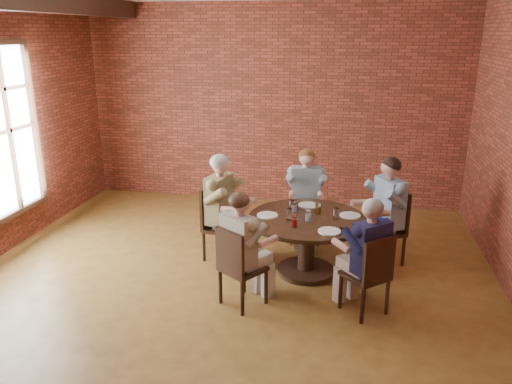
% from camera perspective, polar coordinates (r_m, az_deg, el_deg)
% --- Properties ---
extents(floor, '(7.00, 7.00, 0.00)m').
position_cam_1_polar(floor, '(5.94, -3.88, -11.60)').
color(floor, olive).
rests_on(floor, ground).
extents(wall_back, '(7.00, 0.00, 7.00)m').
position_cam_1_polar(wall_back, '(8.69, 1.80, 9.79)').
color(wall_back, brown).
rests_on(wall_back, ground).
extents(dining_table, '(1.45, 1.45, 0.75)m').
position_cam_1_polar(dining_table, '(6.23, 5.83, -4.80)').
color(dining_table, '#341E11').
rests_on(dining_table, floor).
extents(chair_a, '(0.63, 0.63, 0.98)m').
position_cam_1_polar(chair_a, '(6.76, 15.03, -3.50)').
color(chair_a, '#341E11').
rests_on(chair_a, floor).
extents(diner_a, '(0.90, 0.85, 1.42)m').
position_cam_1_polar(diner_a, '(6.64, 14.45, -2.16)').
color(diner_a, teal).
rests_on(diner_a, floor).
extents(chair_b, '(0.48, 0.48, 0.95)m').
position_cam_1_polar(chair_b, '(7.29, 5.64, -1.49)').
color(chair_b, '#341E11').
rests_on(chair_b, floor).
extents(diner_b, '(0.61, 0.72, 1.35)m').
position_cam_1_polar(diner_b, '(7.15, 5.69, -0.49)').
color(diner_b, gray).
rests_on(diner_b, floor).
extents(chair_c, '(0.56, 0.56, 0.99)m').
position_cam_1_polar(chair_c, '(6.67, -4.41, -3.19)').
color(chair_c, '#341E11').
rests_on(chair_c, floor).
extents(diner_c, '(0.82, 0.72, 1.42)m').
position_cam_1_polar(diner_c, '(6.56, -3.68, -1.82)').
color(diner_c, brown).
rests_on(diner_c, floor).
extents(chair_d, '(0.58, 0.58, 0.93)m').
position_cam_1_polar(chair_d, '(5.48, -2.15, -8.30)').
color(chair_d, '#341E11').
rests_on(chair_d, floor).
extents(diner_d, '(0.79, 0.82, 1.32)m').
position_cam_1_polar(diner_d, '(5.46, -1.52, -6.58)').
color(diner_d, '#BDA395').
rests_on(diner_d, floor).
extents(chair_e, '(0.58, 0.58, 0.92)m').
position_cam_1_polar(chair_e, '(5.45, 12.98, -8.95)').
color(chair_e, '#341E11').
rests_on(chair_e, floor).
extents(diner_e, '(0.80, 0.81, 1.30)m').
position_cam_1_polar(diner_e, '(5.44, 12.51, -7.22)').
color(diner_e, '#181A43').
rests_on(diner_e, floor).
extents(plate_a, '(0.26, 0.26, 0.01)m').
position_cam_1_polar(plate_a, '(6.26, 10.68, -2.65)').
color(plate_a, white).
rests_on(plate_a, dining_table).
extents(plate_b, '(0.26, 0.26, 0.01)m').
position_cam_1_polar(plate_b, '(6.55, 5.97, -1.51)').
color(plate_b, white).
rests_on(plate_b, dining_table).
extents(plate_c, '(0.26, 0.26, 0.01)m').
position_cam_1_polar(plate_c, '(6.17, 1.31, -2.66)').
color(plate_c, white).
rests_on(plate_c, dining_table).
extents(plate_d, '(0.26, 0.26, 0.01)m').
position_cam_1_polar(plate_d, '(5.74, 8.40, -4.45)').
color(plate_d, white).
rests_on(plate_d, dining_table).
extents(glass_a, '(0.07, 0.07, 0.14)m').
position_cam_1_polar(glass_a, '(6.11, 9.14, -2.44)').
color(glass_a, white).
rests_on(glass_a, dining_table).
extents(glass_b, '(0.07, 0.07, 0.14)m').
position_cam_1_polar(glass_b, '(6.27, 7.09, -1.84)').
color(glass_b, white).
rests_on(glass_b, dining_table).
extents(glass_c, '(0.07, 0.07, 0.14)m').
position_cam_1_polar(glass_c, '(6.33, 4.12, -1.54)').
color(glass_c, white).
rests_on(glass_c, dining_table).
extents(glass_d, '(0.07, 0.07, 0.14)m').
position_cam_1_polar(glass_d, '(6.28, 4.36, -1.72)').
color(glass_d, white).
rests_on(glass_d, dining_table).
extents(glass_e, '(0.07, 0.07, 0.14)m').
position_cam_1_polar(glass_e, '(6.03, 3.85, -2.54)').
color(glass_e, white).
rests_on(glass_e, dining_table).
extents(glass_f, '(0.07, 0.07, 0.14)m').
position_cam_1_polar(glass_f, '(5.82, 4.39, -3.33)').
color(glass_f, white).
rests_on(glass_f, dining_table).
extents(glass_g, '(0.07, 0.07, 0.14)m').
position_cam_1_polar(glass_g, '(6.00, 5.99, -2.70)').
color(glass_g, white).
rests_on(glass_g, dining_table).
extents(smartphone, '(0.08, 0.14, 0.01)m').
position_cam_1_polar(smartphone, '(5.80, 9.72, -4.30)').
color(smartphone, black).
rests_on(smartphone, dining_table).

